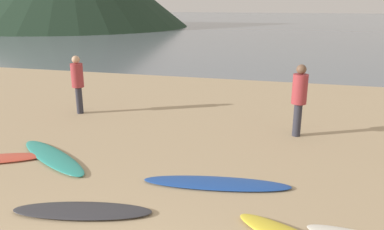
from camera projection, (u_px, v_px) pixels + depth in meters
The scene contains 7 objects.
ground_plane at pixel (223, 105), 12.68m from camera, with size 120.00×120.00×0.20m, color tan.
ocean_water at pixel (283, 22), 62.42m from camera, with size 140.00×100.00×0.01m, color slate.
surfboard_1 at pixel (53, 157), 8.06m from camera, with size 2.59×0.56×0.08m, color teal.
surfboard_2 at pixel (82, 211), 5.99m from camera, with size 2.22×0.55×0.08m, color #333338.
surfboard_3 at pixel (217, 183), 6.90m from camera, with size 2.69×0.55×0.07m, color #1E479E.
person_0 at pixel (299, 95), 9.15m from camera, with size 0.36×0.36×1.79m.
person_2 at pixel (78, 80), 11.06m from camera, with size 0.35×0.35×1.72m.
Camera 1 is at (2.20, -2.08, 3.22)m, focal length 35.49 mm.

